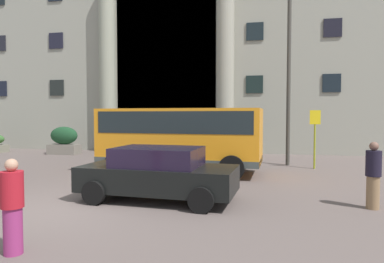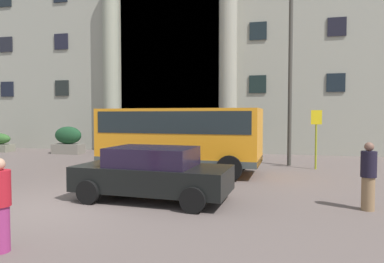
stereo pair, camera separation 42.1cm
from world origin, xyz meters
TOP-DOWN VIEW (x-y plane):
  - ground_plane at (0.00, 0.00)m, footprint 80.00×64.00m
  - office_building_facade at (-0.01, 17.47)m, footprint 32.18×9.78m
  - orange_minibus at (1.57, 5.50)m, footprint 6.38×2.94m
  - bus_stop_sign at (6.93, 7.65)m, footprint 0.44×0.08m
  - hedge_planter_far_east at (3.29, 10.78)m, footprint 1.77×0.75m
  - hedge_planter_west at (-6.66, 10.60)m, footprint 1.75×0.89m
  - hedge_planter_entrance_right at (-2.61, 10.11)m, footprint 1.85×0.74m
  - parked_compact_extra at (1.96, 1.11)m, footprint 4.26×2.23m
  - motorcycle_near_kerb at (0.44, 3.41)m, footprint 2.08×0.66m
  - pedestrian_man_crossing at (7.34, 1.29)m, footprint 0.36×0.36m
  - pedestrian_man_red_shirt at (0.66, -2.81)m, footprint 0.36×0.36m
  - lamppost_plaza_centre at (5.89, 8.53)m, footprint 0.40×0.40m

SIDE VIEW (x-z plane):
  - ground_plane at x=0.00m, z-range -0.12..0.00m
  - motorcycle_near_kerb at x=0.44m, z-range 0.01..0.91m
  - hedge_planter_entrance_right at x=-2.61m, z-range -0.02..1.19m
  - hedge_planter_far_east at x=3.29m, z-range -0.02..1.35m
  - parked_compact_extra at x=1.96m, z-range 0.02..1.45m
  - hedge_planter_west at x=-6.66m, z-range -0.03..1.59m
  - pedestrian_man_red_shirt at x=0.66m, z-range 0.00..1.58m
  - pedestrian_man_crossing at x=7.34m, z-range 0.00..1.64m
  - orange_minibus at x=1.57m, z-range 0.26..2.80m
  - bus_stop_sign at x=6.93m, z-range 0.30..2.80m
  - lamppost_plaza_centre at x=5.89m, z-range 0.63..8.83m
  - office_building_facade at x=-0.01m, z-range -0.02..18.66m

